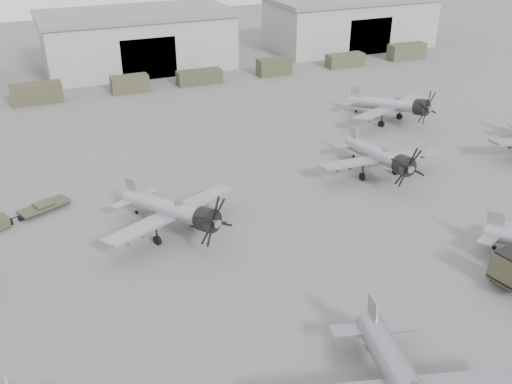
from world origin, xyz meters
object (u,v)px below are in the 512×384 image
tug_trailer (14,217)px  aircraft_mid_1 (175,211)px  aircraft_mid_2 (382,157)px  aircraft_far_1 (393,105)px

tug_trailer → aircraft_mid_1: bearing=-55.1°
aircraft_mid_2 → aircraft_far_1: bearing=53.9°
aircraft_mid_2 → tug_trailer: (-32.63, 4.63, -1.64)m
aircraft_mid_1 → aircraft_far_1: size_ratio=0.97×
aircraft_mid_1 → aircraft_mid_2: (20.87, 2.55, -0.03)m
tug_trailer → aircraft_far_1: bearing=-13.8°
aircraft_mid_2 → tug_trailer: size_ratio=1.65×
aircraft_mid_1 → aircraft_mid_2: aircraft_mid_1 is taller
aircraft_far_1 → tug_trailer: size_ratio=1.67×
aircraft_mid_2 → aircraft_far_1: size_ratio=0.99×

